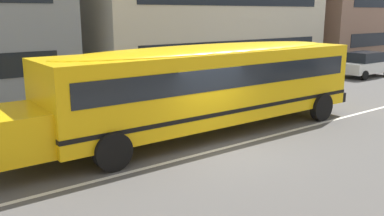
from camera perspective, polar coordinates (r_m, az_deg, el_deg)
The scene contains 5 objects.
ground_plane at distance 13.02m, azimuth 3.61°, elevation -5.73°, with size 400.00×400.00×0.00m, color #54514F.
sidewalk_far at distance 19.85m, azimuth -12.23°, elevation 0.58°, with size 120.00×3.00×0.01m, color gray.
lane_centreline at distance 13.02m, azimuth 3.61°, elevation -5.72°, with size 110.00×0.16×0.01m, color silver.
school_bus at distance 14.36m, azimuth 1.90°, elevation 3.65°, with size 13.90×3.36×3.10m.
parked_car_white_near_corner at distance 29.83m, azimuth 22.67°, elevation 5.60°, with size 3.94×1.96×1.64m.
Camera 1 is at (-8.07, -9.32, 4.18)m, focal length 38.76 mm.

